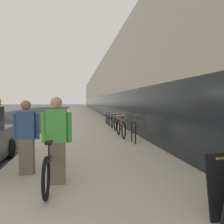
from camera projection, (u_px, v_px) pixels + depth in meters
sidewalk_slab at (82, 116)px, 23.91m from camera, size 4.56×70.00×0.15m
storefront_facade at (129, 91)px, 32.80m from camera, size 10.01×70.00×6.38m
tandem_bicycle at (53, 159)px, 4.61m from camera, size 0.52×2.90×0.89m
person_rider at (57, 140)px, 4.23m from camera, size 0.58×0.23×1.69m
person_bystander at (27, 137)px, 4.78m from camera, size 0.55×0.22×1.62m
bike_rack_hoop at (134, 130)px, 8.34m from camera, size 0.05×0.60×0.84m
cruiser_bike_nearest at (121, 128)px, 9.72m from camera, size 0.52×1.88×0.94m
cruiser_bike_middle at (114, 123)px, 12.24m from camera, size 0.52×1.85×0.89m
cruiser_bike_farthest at (108, 119)px, 14.73m from camera, size 0.52×1.79×0.86m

